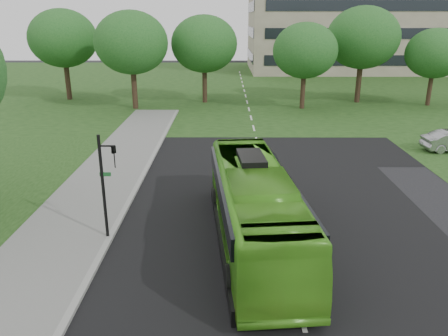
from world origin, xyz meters
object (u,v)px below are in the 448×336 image
tree_park_f (63,38)px  traffic_light (106,180)px  tree_park_c (305,51)px  tree_park_b (204,44)px  tree_park_d (363,38)px  tree_park_a (131,43)px  tree_park_e (435,53)px  bus (255,207)px

tree_park_f → traffic_light: (12.92, -32.96, -4.00)m
tree_park_c → tree_park_f: bearing=168.6°
tree_park_b → tree_park_d: size_ratio=0.91×
tree_park_f → traffic_light: 35.63m
tree_park_d → tree_park_a: bearing=-171.3°
tree_park_c → tree_park_e: tree_park_c is taller
tree_park_d → tree_park_e: tree_park_d is taller
tree_park_e → tree_park_a: bearing=-176.6°
tree_park_a → tree_park_f: tree_park_f is taller
tree_park_f → tree_park_a: bearing=-31.6°
tree_park_f → bus: 38.53m
traffic_light → tree_park_a: bearing=123.1°
tree_park_a → tree_park_d: (23.47, 3.58, 0.31)m
tree_park_e → traffic_light: tree_park_e is taller
tree_park_d → traffic_light: 36.88m
tree_park_d → tree_park_e: (6.91, -1.79, -1.44)m
tree_park_a → tree_park_f: bearing=148.4°
tree_park_a → bus: bearing=-69.8°
tree_park_b → bus: tree_park_b is taller
tree_park_e → tree_park_b: bearing=176.0°
tree_park_a → tree_park_b: tree_park_a is taller
bus → tree_park_a: bearing=105.0°
tree_park_b → tree_park_a: bearing=-153.5°
bus → traffic_light: bearing=172.0°
tree_park_c → tree_park_e: (13.48, 1.70, -0.38)m
tree_park_d → traffic_light: (-19.03, -31.32, -4.13)m
tree_park_a → tree_park_e: tree_park_a is taller
tree_park_f → tree_park_d: bearing=-2.9°
tree_park_c → bus: size_ratio=0.74×
tree_park_d → tree_park_f: bearing=177.1°
tree_park_f → traffic_light: size_ratio=2.18×
tree_park_b → bus: 31.98m
tree_park_e → tree_park_f: bearing=174.9°
tree_park_c → bus: bearing=-103.2°
tree_park_d → traffic_light: tree_park_d is taller
tree_park_d → bus: size_ratio=0.88×
tree_park_e → bus: tree_park_e is taller
tree_park_c → traffic_light: tree_park_c is taller
tree_park_e → bus: bearing=-123.9°
tree_park_c → bus: 29.16m
tree_park_b → tree_park_f: 15.48m
tree_park_a → tree_park_b: bearing=26.5°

